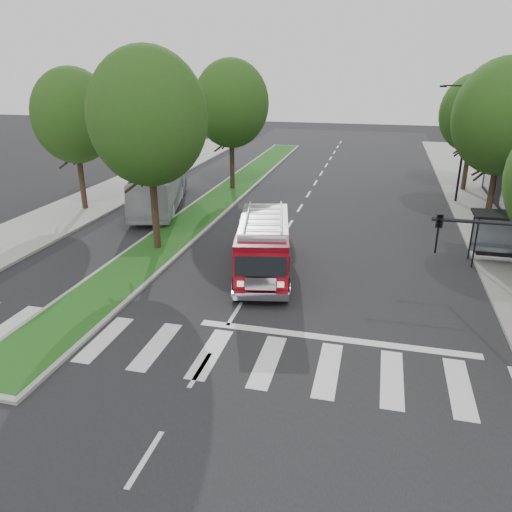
{
  "coord_description": "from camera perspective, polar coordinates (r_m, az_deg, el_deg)",
  "views": [
    {
      "loc": [
        5.04,
        -16.84,
        9.19
      ],
      "look_at": [
        0.41,
        1.82,
        1.8
      ],
      "focal_mm": 35.0,
      "sensor_mm": 36.0,
      "label": 1
    }
  ],
  "objects": [
    {
      "name": "ground",
      "position": [
        19.83,
        -2.43,
        -6.6
      ],
      "size": [
        140.0,
        140.0,
        0.0
      ],
      "primitive_type": "plane",
      "color": "black",
      "rests_on": "ground"
    },
    {
      "name": "median",
      "position": [
        37.66,
        -3.56,
        6.99
      ],
      "size": [
        3.0,
        50.0,
        0.15
      ],
      "color": "gray",
      "rests_on": "ground"
    },
    {
      "name": "tree_right_far",
      "position": [
        41.48,
        23.67,
        14.71
      ],
      "size": [
        5.0,
        5.0,
        8.73
      ],
      "color": "black",
      "rests_on": "ground"
    },
    {
      "name": "streetlight_right_far",
      "position": [
        37.51,
        22.49,
        12.27
      ],
      "size": [
        2.11,
        0.2,
        8.0
      ],
      "color": "black",
      "rests_on": "ground"
    },
    {
      "name": "tree_left_mid",
      "position": [
        34.69,
        -20.11,
        14.8
      ],
      "size": [
        5.2,
        5.2,
        9.16
      ],
      "color": "black",
      "rests_on": "ground"
    },
    {
      "name": "tree_median_near",
      "position": [
        25.48,
        -12.25,
        15.22
      ],
      "size": [
        5.8,
        5.8,
        10.16
      ],
      "color": "black",
      "rests_on": "ground"
    },
    {
      "name": "sidewalk_left",
      "position": [
        34.43,
        -21.35,
        4.21
      ],
      "size": [
        5.0,
        80.0,
        0.15
      ],
      "primitive_type": "cube",
      "color": "gray",
      "rests_on": "ground"
    },
    {
      "name": "tree_right_mid",
      "position": [
        31.62,
        26.52,
        14.01
      ],
      "size": [
        5.6,
        5.6,
        9.72
      ],
      "color": "black",
      "rests_on": "ground"
    },
    {
      "name": "bus_shelter",
      "position": [
        26.71,
        26.73,
        3.2
      ],
      "size": [
        3.2,
        1.6,
        2.61
      ],
      "color": "black",
      "rests_on": "ground"
    },
    {
      "name": "city_bus",
      "position": [
        34.94,
        -10.92,
        7.91
      ],
      "size": [
        5.27,
        10.96,
        2.98
      ],
      "primitive_type": "imported",
      "rotation": [
        0.0,
        0.0,
        0.27
      ],
      "color": "silver",
      "rests_on": "ground"
    },
    {
      "name": "fire_engine",
      "position": [
        23.19,
        0.86,
        1.07
      ],
      "size": [
        3.74,
        7.99,
        2.67
      ],
      "rotation": [
        0.0,
        0.0,
        0.2
      ],
      "color": "#5D050B",
      "rests_on": "ground"
    },
    {
      "name": "tree_median_far",
      "position": [
        38.55,
        -2.86,
        16.98
      ],
      "size": [
        5.6,
        5.6,
        9.72
      ],
      "color": "black",
      "rests_on": "ground"
    }
  ]
}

